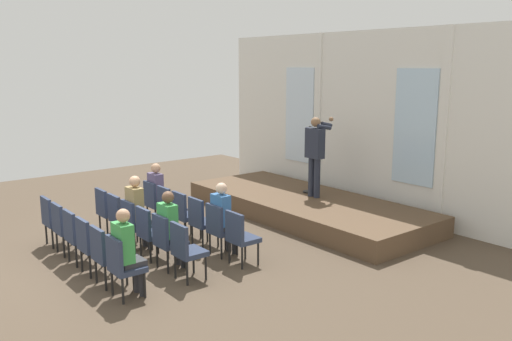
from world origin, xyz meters
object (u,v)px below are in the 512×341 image
Objects in this scene: chair_r2_c0 at (53,218)px; chair_r1_c0 at (107,209)px; chair_r1_c1 at (120,215)px; chair_r1_c3 at (150,230)px; audience_r0_c0 at (158,191)px; chair_r2_c1 at (64,225)px; chair_r0_c0 at (155,200)px; chair_r0_c1 at (169,206)px; audience_r1_c2 at (137,209)px; audience_r2_c5 at (127,249)px; chair_r1_c2 at (134,222)px; speaker at (315,151)px; chair_r0_c4 at (220,227)px; chair_r0_c3 at (201,219)px; chair_r0_c5 at (240,235)px; chair_r1_c5 at (186,248)px; chair_r2_c2 at (77,233)px; mic_stand at (309,178)px; chair_r2_c4 at (105,252)px; chair_r0_c2 at (184,212)px; chair_r2_c5 at (122,263)px; audience_r0_c4 at (223,215)px; chair_r1_c4 at (167,238)px; chair_r2_c3 at (90,242)px; audience_r1_c4 at (171,226)px.

chair_r1_c0 is at bearing 90.00° from chair_r2_c0.
chair_r1_c0 and chair_r1_c1 have the same top height.
chair_r1_c3 is at bearing 30.61° from chair_r2_c0.
chair_r2_c0 is at bearing -90.00° from audience_r0_c0.
chair_r0_c0 is at bearing 105.73° from chair_r2_c1.
chair_r2_c0 is at bearing -105.73° from chair_r0_c1.
audience_r1_c2 is 1.04× the size of audience_r2_c5.
chair_r1_c0 is at bearing 180.00° from chair_r1_c2.
chair_r1_c1 is at bearing 180.00° from chair_r1_c3.
chair_r0_c4 is (0.83, -3.16, -0.94)m from speaker.
chair_r0_c3 is 1.19m from chair_r0_c5.
audience_r1_c2 is (-0.36, -4.14, -0.70)m from speaker.
chair_r1_c5 and chair_r2_c2 have the same top height.
chair_r1_c1 is at bearing -97.60° from mic_stand.
chair_r1_c3 and chair_r2_c4 have the same top height.
chair_r1_c0 is at bearing 119.40° from chair_r2_c1.
chair_r0_c4 is 1.56m from audience_r1_c2.
chair_r0_c5 and chair_r1_c3 have the same top height.
speaker reaches higher than mic_stand.
chair_r2_c2 is (0.60, 0.00, 0.00)m from chair_r2_c1.
chair_r0_c2 is 1.00× the size of chair_r0_c5.
chair_r0_c0 is at bearing -90.00° from audience_r0_c0.
speaker reaches higher than chair_r1_c5.
chair_r0_c0 is 2.43m from chair_r2_c2.
chair_r0_c1 is 1.17m from audience_r1_c2.
chair_r0_c0 is 1.00× the size of chair_r2_c1.
chair_r0_c3 is 2.43m from chair_r2_c5.
mic_stand is 4.78m from chair_r1_c5.
chair_r2_c1 is at bearing -138.42° from chair_r1_c3.
audience_r0_c4 reaches higher than chair_r2_c5.
chair_r0_c2 is at bearing 180.00° from chair_r0_c3.
chair_r1_c4 is (2.39, -1.06, 0.00)m from chair_r0_c0.
audience_r2_c5 reaches higher than chair_r0_c0.
audience_r0_c0 reaches higher than chair_r1_c4.
chair_r0_c0 is at bearing -116.21° from speaker.
chair_r2_c5 is at bearing -74.88° from speaker.
chair_r1_c0 is 1.00× the size of chair_r1_c2.
chair_r0_c1 is at bearing -106.89° from speaker.
audience_r1_c2 is at bearing 147.58° from chair_r2_c5.
chair_r0_c2 is 0.71× the size of audience_r0_c4.
chair_r2_c2 is 1.00× the size of chair_r2_c3.
chair_r1_c4 is (1.20, -4.42, -0.23)m from mic_stand.
audience_r2_c5 is (0.60, -2.12, 0.01)m from audience_r0_c4.
audience_r1_c2 is at bearing -95.01° from speaker.
chair_r2_c0 and chair_r2_c3 have the same top height.
speaker reaches higher than audience_r1_c4.
audience_r2_c5 reaches higher than chair_r0_c4.
mic_stand reaches higher than audience_r2_c5.
chair_r0_c3 is at bearing 120.36° from audience_r2_c5.
chair_r0_c3 and chair_r2_c1 have the same top height.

